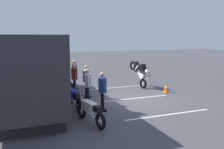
{
  "coord_description": "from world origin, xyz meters",
  "views": [
    {
      "loc": [
        -11.09,
        5.48,
        3.2
      ],
      "look_at": [
        1.6,
        0.64,
        1.1
      ],
      "focal_mm": 39.77,
      "sensor_mm": 36.0,
      "label": 1
    }
  ],
  "objects": [
    {
      "name": "spectator_left",
      "position": [
        0.05,
        2.44,
        1.0
      ],
      "size": [
        0.57,
        0.39,
        1.69
      ],
      "color": "black",
      "rests_on": "ground_plane"
    },
    {
      "name": "ground_plane",
      "position": [
        0.0,
        0.0,
        0.0
      ],
      "size": [
        80.0,
        80.0,
        0.0
      ],
      "primitive_type": "plane",
      "color": "#424247"
    },
    {
      "name": "traffic_cone",
      "position": [
        0.87,
        -2.44,
        0.3
      ],
      "size": [
        0.34,
        0.34,
        0.63
      ],
      "color": "orange",
      "rests_on": "ground_plane"
    },
    {
      "name": "tour_bus",
      "position": [
        1.42,
        5.21,
        1.64
      ],
      "size": [
        9.69,
        2.62,
        3.25
      ],
      "color": "#26262B",
      "rests_on": "ground_plane"
    },
    {
      "name": "spectator_far_left",
      "position": [
        -1.32,
        2.19,
        1.02
      ],
      "size": [
        0.58,
        0.35,
        1.71
      ],
      "color": "black",
      "rests_on": "ground_plane"
    },
    {
      "name": "bay_line_c",
      "position": [
        3.16,
        -0.23,
        0.0
      ],
      "size": [
        0.14,
        3.96,
        0.01
      ],
      "color": "white",
      "rests_on": "ground_plane"
    },
    {
      "name": "stunt_motorcycle",
      "position": [
        2.57,
        -1.62,
        1.02
      ],
      "size": [
        1.98,
        0.74,
        1.74
      ],
      "color": "black",
      "rests_on": "ground_plane"
    },
    {
      "name": "spectator_far_right",
      "position": [
        3.41,
        2.34,
        1.08
      ],
      "size": [
        0.57,
        0.39,
        1.81
      ],
      "color": "black",
      "rests_on": "ground_plane"
    },
    {
      "name": "spectator_right",
      "position": [
        2.36,
        2.6,
        1.0
      ],
      "size": [
        0.57,
        0.32,
        1.69
      ],
      "color": "black",
      "rests_on": "ground_plane"
    },
    {
      "name": "parked_motorcycle_silver",
      "position": [
        2.02,
        3.06,
        0.48
      ],
      "size": [
        2.05,
        0.58,
        0.99
      ],
      "color": "black",
      "rests_on": "ground_plane"
    },
    {
      "name": "parked_motorcycle_dark",
      "position": [
        -0.36,
        3.19,
        0.48
      ],
      "size": [
        2.05,
        0.58,
        0.99
      ],
      "color": "black",
      "rests_on": "ground_plane"
    },
    {
      "name": "parked_motorcycle_blue",
      "position": [
        -2.59,
        3.08,
        0.48
      ],
      "size": [
        2.03,
        0.7,
        0.99
      ],
      "color": "black",
      "rests_on": "ground_plane"
    },
    {
      "name": "bay_line_a",
      "position": [
        -2.72,
        -0.23,
        0.0
      ],
      "size": [
        0.14,
        3.99,
        0.01
      ],
      "color": "white",
      "rests_on": "ground_plane"
    },
    {
      "name": "bay_line_b",
      "position": [
        0.22,
        -0.23,
        0.0
      ],
      "size": [
        0.14,
        3.56,
        0.01
      ],
      "color": "white",
      "rests_on": "ground_plane"
    },
    {
      "name": "spectator_centre",
      "position": [
        1.19,
        2.2,
        1.03
      ],
      "size": [
        0.58,
        0.36,
        1.73
      ],
      "color": "black",
      "rests_on": "ground_plane"
    }
  ]
}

